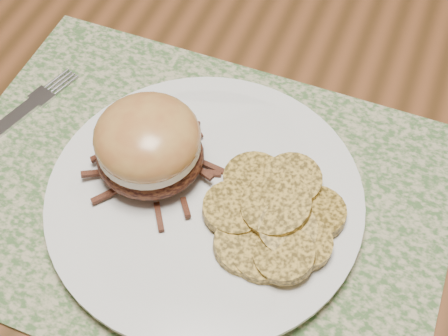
{
  "coord_description": "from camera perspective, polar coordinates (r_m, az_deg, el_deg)",
  "views": [
    {
      "loc": [
        0.09,
        -0.52,
        1.22
      ],
      "look_at": [
        -0.03,
        -0.24,
        0.79
      ],
      "focal_mm": 50.0,
      "sensor_mm": 36.0,
      "label": 1
    }
  ],
  "objects": [
    {
      "name": "dining_table",
      "position": [
        0.77,
        8.48,
        8.08
      ],
      "size": [
        1.5,
        0.9,
        0.75
      ],
      "color": "brown",
      "rests_on": "ground"
    },
    {
      "name": "pork_sandwich",
      "position": [
        0.53,
        -6.92,
        2.1
      ],
      "size": [
        0.12,
        0.11,
        0.07
      ],
      "rotation": [
        0.0,
        0.0,
        0.29
      ],
      "color": "black",
      "rests_on": "dinner_plate"
    },
    {
      "name": "roasted_potatoes",
      "position": [
        0.52,
        4.64,
        -4.7
      ],
      "size": [
        0.13,
        0.14,
        0.03
      ],
      "color": "#BA9036",
      "rests_on": "dinner_plate"
    },
    {
      "name": "fork",
      "position": [
        0.64,
        -19.22,
        3.83
      ],
      "size": [
        0.07,
        0.17,
        0.0
      ],
      "rotation": [
        0.0,
        0.0,
        -0.3
      ],
      "color": "#BABAC1",
      "rests_on": "placemat"
    },
    {
      "name": "ground",
      "position": [
        1.33,
        4.92,
        -11.97
      ],
      "size": [
        3.5,
        3.5,
        0.0
      ],
      "primitive_type": "plane",
      "color": "brown",
      "rests_on": "ground"
    },
    {
      "name": "dinner_plate",
      "position": [
        0.55,
        -1.75,
        -2.84
      ],
      "size": [
        0.26,
        0.26,
        0.02
      ],
      "primitive_type": "cylinder",
      "color": "silver",
      "rests_on": "placemat"
    },
    {
      "name": "placemat",
      "position": [
        0.56,
        -2.9,
        -2.53
      ],
      "size": [
        0.45,
        0.33,
        0.0
      ],
      "primitive_type": "cube",
      "color": "#416132",
      "rests_on": "dining_table"
    }
  ]
}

